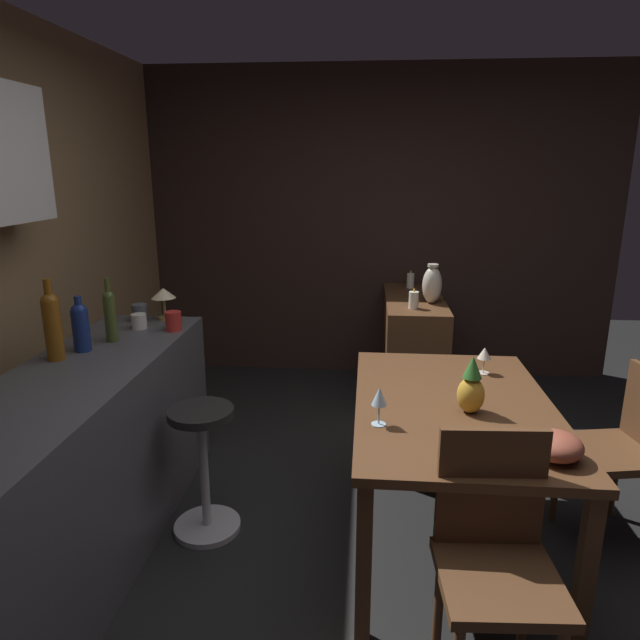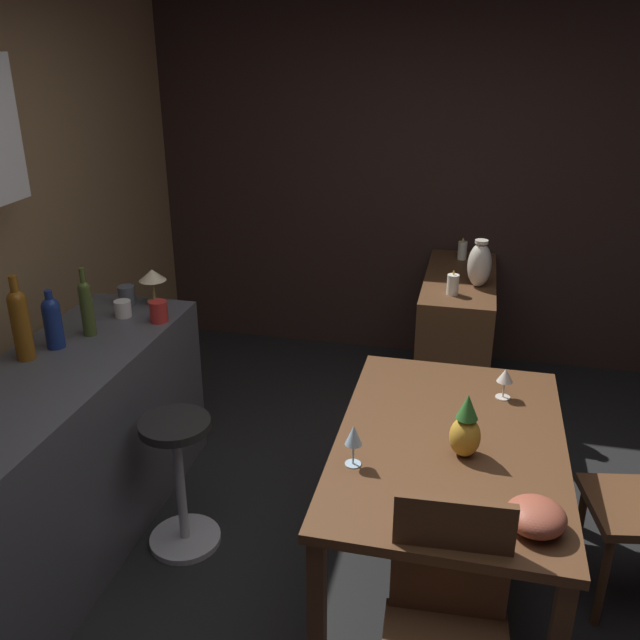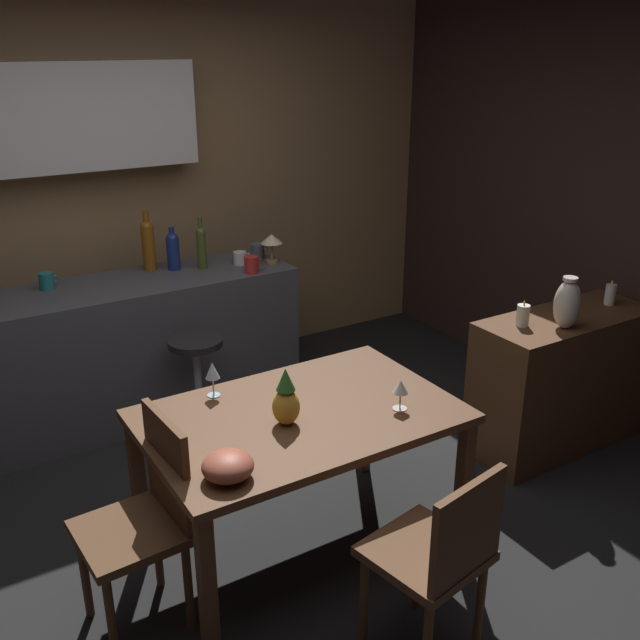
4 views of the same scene
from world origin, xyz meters
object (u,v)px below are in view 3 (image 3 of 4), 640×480
Objects in this scene: pineapple_centerpiece at (227,260)px; fruit_bowl at (312,256)px; cup_mustard at (234,198)px; counter_lamp at (117,187)px; wine_glass_right at (97,281)px; vase_ceramic_ivory at (487,218)px; dining_table at (226,302)px; wine_glass_left at (133,257)px; cup_slate at (89,203)px; bar_stool at (280,276)px; sideboard_cabinet at (486,304)px; wine_bottle_olive at (286,181)px; pillar_candle_tall at (543,225)px; chair_near_window at (85,345)px; wine_bottle_cobalt at (123,182)px; wine_bottle_green at (259,184)px; cup_white at (192,196)px; cup_cream at (188,198)px; wine_bottle_ruby at (170,188)px.

pineapple_centerpiece is 0.50m from fruit_bowl.
counter_lamp is (-0.90, 0.02, 0.11)m from cup_mustard.
pineapple_centerpiece reaches higher than wine_glass_right.
vase_ceramic_ivory is (1.64, 0.30, 0.11)m from pineapple_centerpiece.
fruit_bowl reaches higher than dining_table.
wine_glass_left is 0.80× the size of counter_lamp.
cup_slate is 1.11m from cup_mustard.
sideboard_cabinet is at bearing -43.42° from bar_stool.
fruit_bowl is 1.66m from wine_bottle_olive.
wine_bottle_olive is 2.07m from pillar_candle_tall.
cup_slate is 1.20× the size of cup_mustard.
cup_mustard is (-0.33, 1.59, 0.13)m from fruit_bowl.
fruit_bowl is at bearing -46.77° from cup_slate.
dining_table is 1.46× the size of chair_near_window.
dining_table is 2.00m from cup_slate.
bar_stool is 1.70m from vase_ceramic_ivory.
pineapple_centerpiece is (0.48, -0.12, -0.01)m from wine_glass_left.
wine_bottle_cobalt is (-0.72, 2.07, 0.42)m from dining_table.
bar_stool is 1.92× the size of wine_bottle_olive.
sideboard_cabinet is at bearing 3.65° from wine_glass_left.
wine_bottle_green reaches higher than cup_white.
cup_cream is at bearing 75.65° from chair_near_window.
wine_glass_left is 0.62× the size of wine_bottle_ruby.
wine_bottle_olive is 0.81m from cup_cream.
cup_slate is at bearing 151.73° from sideboard_cabinet.
pillar_candle_tall reaches higher than chair_near_window.
cup_slate reaches higher than wine_glass_right.
sideboard_cabinet is 8.71× the size of cup_slate.
dining_table is at bearing -79.88° from wine_bottle_ruby.
dining_table is 5.32× the size of fruit_bowl.
fruit_bowl is at bearing -78.35° from cup_mustard.
cup_white reaches higher than chair_near_window.
wine_glass_left is at bearing -115.18° from wine_bottle_green.
bar_stool is 2.49× the size of wine_bottle_ruby.
wine_bottle_cobalt is (-0.14, 2.24, 0.22)m from wine_glass_right.
cup_cream is at bearing 113.33° from fruit_bowl.
wine_bottle_ruby is 0.26m from cup_white.
counter_lamp is at bearing -169.19° from wine_bottle_green.
wine_bottle_cobalt is at bearing 86.91° from counter_lamp.
cup_mustard reaches higher than wine_glass_left.
fruit_bowl is at bearing -69.92° from cup_white.
wine_bottle_cobalt is 0.24m from counter_lamp.
bar_stool is at bearing -81.51° from wine_bottle_green.
pineapple_centerpiece reaches higher than cup_white.
wine_glass_left is 1.35× the size of cup_slate.
counter_lamp is at bearing 111.80° from dining_table.
pillar_candle_tall reaches higher than sideboard_cabinet.
wine_bottle_green is 0.64m from cup_cream.
cup_slate is at bearing 152.41° from vase_ceramic_ivory.
counter_lamp is (-0.15, 2.00, 0.21)m from wine_glass_right.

